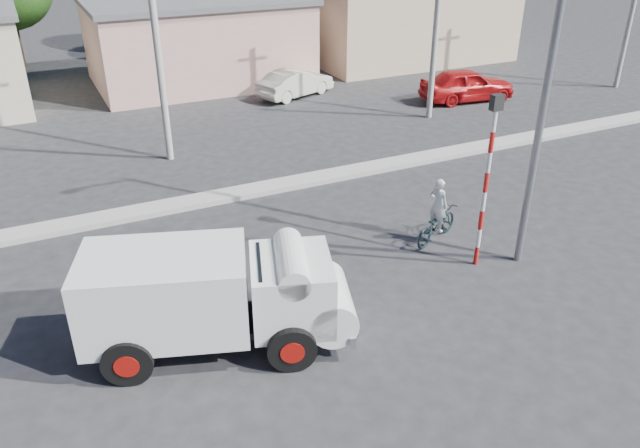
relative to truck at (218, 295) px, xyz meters
name	(u,v)px	position (x,y,z in m)	size (l,w,h in m)	color
ground_plane	(399,330)	(3.54, -1.19, -1.21)	(120.00, 120.00, 0.00)	#262629
median	(264,188)	(3.54, 6.81, -1.13)	(40.00, 0.80, 0.16)	#99968E
truck	(218,295)	(0.00, 0.00, 0.00)	(5.62, 3.47, 2.19)	black
bicycle	(436,224)	(6.54, 1.79, -0.74)	(0.63, 1.81, 0.95)	black
cyclist	(437,215)	(6.54, 1.79, -0.47)	(0.54, 0.36, 1.49)	white
car_cream	(295,83)	(8.73, 16.13, -0.58)	(1.33, 3.83, 1.26)	beige
car_red	(467,85)	(15.48, 12.14, -0.48)	(1.72, 4.28, 1.46)	#B51114
traffic_pole	(488,169)	(6.74, 0.31, 1.38)	(0.28, 0.18, 4.36)	red
streetlight	(545,66)	(7.68, 0.01, 3.75)	(2.34, 0.22, 9.00)	slate
building_row	(179,39)	(4.64, 20.81, 0.92)	(37.80, 7.30, 4.44)	beige
utility_poles	(304,29)	(6.79, 10.81, 2.86)	(35.40, 0.24, 8.00)	#99968E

